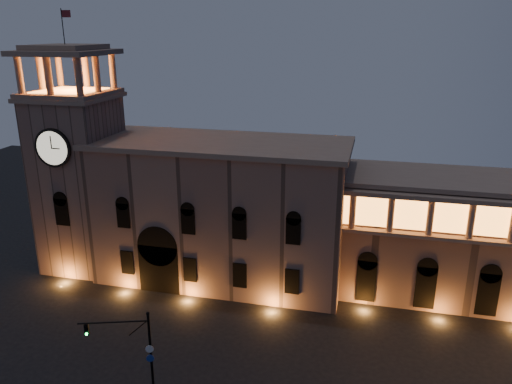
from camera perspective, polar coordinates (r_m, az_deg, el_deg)
government_building at (r=61.62m, az=-4.07°, el=-2.19°), size 30.80×12.80×17.60m
clock_tower at (r=67.43m, az=-19.51°, el=1.92°), size 9.80×9.80×32.40m
traffic_light at (r=44.95m, az=-13.27°, el=-17.48°), size 5.76×2.16×8.24m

